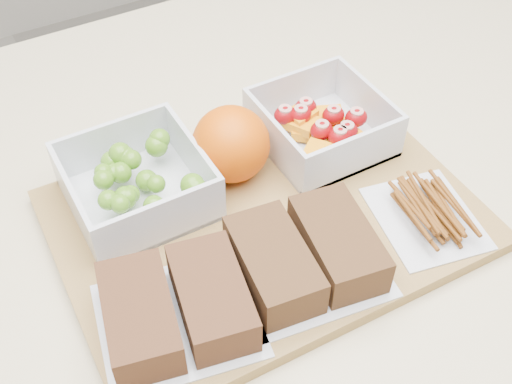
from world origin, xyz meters
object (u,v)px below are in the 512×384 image
cutting_board (266,219)px  sandwich_bag_center (306,255)px  sandwich_bag_left (176,308)px  pretzel_bag (428,210)px  orange (231,144)px  grape_container (138,182)px  fruit_container (321,127)px

cutting_board → sandwich_bag_center: bearing=-90.4°
sandwich_bag_left → pretzel_bag: size_ratio=1.20×
orange → sandwich_bag_left: 0.20m
orange → sandwich_bag_center: bearing=-90.3°
cutting_board → sandwich_bag_left: (-0.13, -0.07, 0.03)m
grape_container → pretzel_bag: bearing=-35.0°
fruit_container → orange: size_ratio=1.59×
orange → sandwich_bag_left: (-0.13, -0.14, -0.02)m
grape_container → sandwich_bag_left: 0.16m
orange → sandwich_bag_center: size_ratio=0.52×
grape_container → pretzel_bag: 0.30m
grape_container → fruit_container: (0.21, -0.02, -0.00)m
cutting_board → grape_container: size_ratio=3.08×
orange → sandwich_bag_center: orange is taller
cutting_board → orange: bearing=92.3°
cutting_board → fruit_container: 0.13m
grape_container → pretzel_bag: size_ratio=1.02×
sandwich_bag_left → sandwich_bag_center: size_ratio=1.01×
grape_container → cutting_board: bearing=-39.4°
sandwich_bag_left → sandwich_bag_center: same height
orange → pretzel_bag: size_ratio=0.62×
fruit_container → pretzel_bag: 0.16m
pretzel_bag → fruit_container: bearing=100.6°
grape_container → sandwich_bag_left: bearing=-100.4°
orange → sandwich_bag_center: 0.15m
cutting_board → grape_container: (-0.10, 0.08, 0.03)m
cutting_board → orange: (-0.00, 0.07, 0.05)m
orange → pretzel_bag: (0.14, -0.16, -0.03)m
cutting_board → pretzel_bag: 0.17m
cutting_board → sandwich_bag_left: size_ratio=2.61×
orange → fruit_container: bearing=-2.3°
pretzel_bag → sandwich_bag_left: bearing=177.1°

